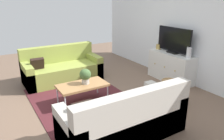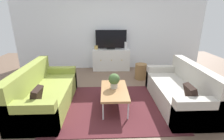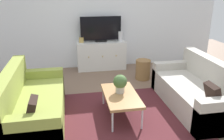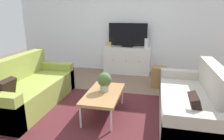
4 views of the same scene
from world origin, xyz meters
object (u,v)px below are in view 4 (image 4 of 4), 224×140
Objects in this scene: couch_right_side at (197,106)px; glass_vase at (147,43)px; flat_screen_tv at (128,35)px; wicker_basket at (159,77)px; coffee_table at (104,94)px; potted_plant at (104,81)px; couch_left_side at (26,90)px; mantel_clock at (109,44)px; tv_console at (127,60)px.

couch_right_side is 2.60m from glass_vase.
couch_right_side is 1.85× the size of flat_screen_tv.
wicker_basket is (-0.55, 1.48, -0.06)m from couch_right_side.
coffee_table is 2.54m from glass_vase.
wicker_basket is (0.35, -0.90, -0.62)m from glass_vase.
potted_plant is 0.30× the size of flat_screen_tv.
couch_left_side is at bearing -129.81° from glass_vase.
tv_console is at bearing -0.01° from mantel_clock.
couch_left_side reaches higher than wicker_basket.
potted_plant is 2.44m from glass_vase.
potted_plant is 2.42m from mantel_clock.
couch_right_side reaches higher than potted_plant.
couch_left_side is at bearing 177.51° from coffee_table.
couch_right_side is at bearing -69.29° from glass_vase.
couch_right_side is at bearing -59.71° from flat_screen_tv.
tv_console is (0.02, 2.44, -0.01)m from coffee_table.
potted_plant is at bearing -90.54° from flat_screen_tv.
coffee_table is at bearing -90.48° from flat_screen_tv.
potted_plant is 2.37m from tv_console.
potted_plant is 2.43m from flat_screen_tv.
wicker_basket is at bearing -47.25° from flat_screen_tv.
coffee_table is at bearing -78.85° from mantel_clock.
couch_right_side is 2.87m from flat_screen_tv.
coffee_table is 0.96× the size of flat_screen_tv.
flat_screen_tv is (0.00, 0.02, 0.68)m from tv_console.
couch_right_side reaches higher than wicker_basket.
tv_console is 1.24m from wicker_basket.
couch_left_side is 2.76m from wicker_basket.
mantel_clock reaches higher than tv_console.
wicker_basket is (0.85, -0.92, -0.81)m from flat_screen_tv.
tv_console reaches higher than coffee_table.
couch_right_side is 6.07× the size of potted_plant.
couch_left_side is 1.52× the size of tv_console.
tv_console is at bearing 58.09° from couch_left_side.
mantel_clock is at bearing 101.45° from potted_plant.
couch_left_side is at bearing -147.58° from wicker_basket.
glass_vase is 1.00m from mantel_clock.
couch_left_side is at bearing -179.57° from potted_plant.
couch_left_side is 1.00× the size of couch_right_side.
mantel_clock is at bearing -177.71° from flat_screen_tv.
couch_left_side is 2.80m from tv_console.
coffee_table is 2.16× the size of wicker_basket.
couch_right_side is at bearing -51.34° from mantel_clock.
tv_console is at bearing -179.99° from glass_vase.
glass_vase reaches higher than mantel_clock.
flat_screen_tv is 2.24× the size of wicker_basket.
wicker_basket is at bearing -33.63° from mantel_clock.
tv_console is at bearing 133.38° from wicker_basket.
tv_console is (-1.40, 2.37, 0.07)m from couch_right_side.
coffee_table is 2.52m from mantel_clock.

